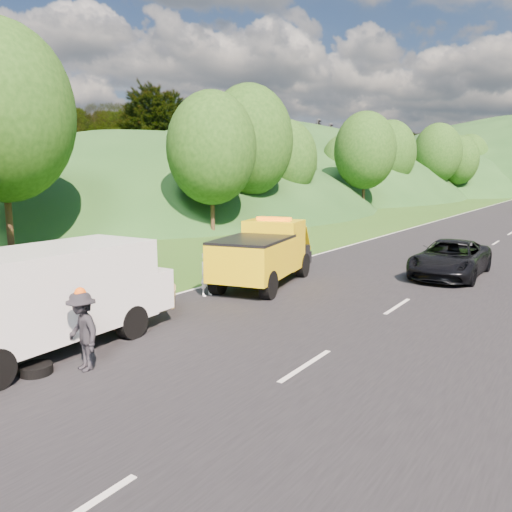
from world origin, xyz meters
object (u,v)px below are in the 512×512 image
Objects in this scene: white_van at (44,295)px; woman at (207,296)px; worker at (85,371)px; passing_suv at (449,277)px; spare_tire at (36,375)px; tow_truck at (264,253)px; suitcase at (131,292)px; child at (171,309)px.

woman is at bearing 91.00° from white_van.
worker is 15.24m from passing_suv.
tow_truck is at bearing 94.75° from spare_tire.
spare_tire is (3.07, -5.31, -0.32)m from suitcase.
worker is 0.32× the size of passing_suv.
suitcase is 0.12× the size of passing_suv.
child is at bearing -108.69° from tow_truck.
passing_suv is (6.08, 8.13, 0.00)m from woman.
woman is 1.96m from child.
passing_suv is at bearing 65.74° from white_van.
tow_truck is 1.15× the size of passing_suv.
tow_truck is at bearing -135.40° from passing_suv.
passing_suv is at bearing -30.41° from woman.
spare_tire is (0.82, -9.87, -1.22)m from tow_truck.
white_van is at bearing -112.24° from passing_suv.
white_van is 4.74× the size of woman.
suitcase is (-1.77, -0.03, 0.32)m from child.
suitcase is 0.97× the size of spare_tire.
white_van reaches higher than woman.
white_van is (-0.20, -8.94, 0.17)m from tow_truck.
woman is 7.44m from spare_tire.
passing_suv is (5.92, 10.08, 0.00)m from child.
child is (0.16, -1.95, 0.00)m from woman.
child is at bearing 125.99° from worker.
woman reaches higher than suitcase.
passing_suv is (4.62, 15.43, 0.00)m from spare_tire.
spare_tire is at bearing -45.41° from white_van.
child is 0.61× the size of worker.
tow_truck is at bearing 112.23° from worker.
worker is 5.92m from suitcase.
worker is (1.46, -9.16, -1.22)m from tow_truck.
woman is at bearing 101.36° from spare_tire.
woman is 2.32× the size of suitcase.
tow_truck is 9.25× the size of spare_tire.
woman is 0.87× the size of worker.
suitcase is at bearing 147.32° from woman.
woman is 0.28× the size of passing_suv.
passing_suv is at bearing 33.03° from tow_truck.
suitcase is at bearing 112.13° from white_van.
spare_tire is at bearing -51.74° from child.
suitcase is (-3.72, 4.60, 0.32)m from worker.
spare_tire is at bearing -97.82° from tow_truck.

